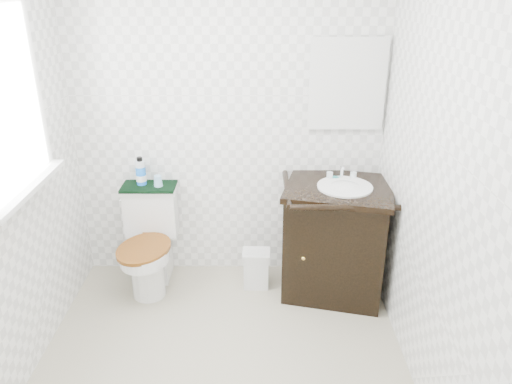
{
  "coord_description": "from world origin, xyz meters",
  "views": [
    {
      "loc": [
        0.21,
        -2.2,
        2.12
      ],
      "look_at": [
        0.2,
        0.75,
        0.84
      ],
      "focal_mm": 35.0,
      "sensor_mm": 36.0,
      "label": 1
    }
  ],
  "objects_px": {
    "mouthwash_bottle": "(141,172)",
    "cup": "(158,181)",
    "trash_bin": "(256,268)",
    "vanity": "(336,236)",
    "toilet": "(150,245)"
  },
  "relations": [
    {
      "from": "mouthwash_bottle",
      "to": "cup",
      "type": "height_order",
      "value": "mouthwash_bottle"
    },
    {
      "from": "cup",
      "to": "mouthwash_bottle",
      "type": "bearing_deg",
      "value": 164.63
    },
    {
      "from": "trash_bin",
      "to": "mouthwash_bottle",
      "type": "relative_size",
      "value": 1.41
    },
    {
      "from": "trash_bin",
      "to": "cup",
      "type": "relative_size",
      "value": 3.64
    },
    {
      "from": "vanity",
      "to": "trash_bin",
      "type": "height_order",
      "value": "vanity"
    },
    {
      "from": "trash_bin",
      "to": "cup",
      "type": "bearing_deg",
      "value": 168.26
    },
    {
      "from": "vanity",
      "to": "trash_bin",
      "type": "bearing_deg",
      "value": 176.99
    },
    {
      "from": "cup",
      "to": "trash_bin",
      "type": "bearing_deg",
      "value": -11.74
    },
    {
      "from": "trash_bin",
      "to": "mouthwash_bottle",
      "type": "bearing_deg",
      "value": 167.7
    },
    {
      "from": "toilet",
      "to": "vanity",
      "type": "relative_size",
      "value": 0.79
    },
    {
      "from": "vanity",
      "to": "cup",
      "type": "xyz_separation_m",
      "value": [
        -1.27,
        0.18,
        0.35
      ]
    },
    {
      "from": "vanity",
      "to": "mouthwash_bottle",
      "type": "relative_size",
      "value": 4.49
    },
    {
      "from": "toilet",
      "to": "mouthwash_bottle",
      "type": "relative_size",
      "value": 3.54
    },
    {
      "from": "mouthwash_bottle",
      "to": "trash_bin",
      "type": "bearing_deg",
      "value": -12.3
    },
    {
      "from": "trash_bin",
      "to": "cup",
      "type": "distance_m",
      "value": 0.96
    }
  ]
}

